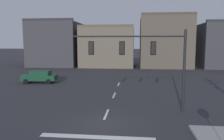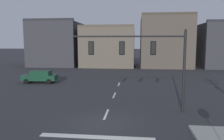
% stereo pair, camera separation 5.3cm
% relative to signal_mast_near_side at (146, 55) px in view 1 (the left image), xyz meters
% --- Properties ---
extents(ground_plane, '(400.00, 400.00, 0.00)m').
position_rel_signal_mast_near_side_xyz_m(ground_plane, '(-2.83, -3.06, -4.31)').
color(ground_plane, '#2B2B30').
extents(stop_bar_paint, '(6.40, 0.50, 0.01)m').
position_rel_signal_mast_near_side_xyz_m(stop_bar_paint, '(-2.83, -5.06, -4.31)').
color(stop_bar_paint, silver).
rests_on(stop_bar_paint, ground).
extents(lane_centreline, '(0.16, 26.40, 0.01)m').
position_rel_signal_mast_near_side_xyz_m(lane_centreline, '(-2.83, -1.06, -4.31)').
color(lane_centreline, silver).
rests_on(lane_centreline, ground).
extents(signal_mast_near_side, '(8.36, 0.61, 6.16)m').
position_rel_signal_mast_near_side_xyz_m(signal_mast_near_side, '(0.00, 0.00, 0.00)').
color(signal_mast_near_side, black).
rests_on(signal_mast_near_side, ground).
extents(car_lot_nearside, '(4.56, 2.18, 1.61)m').
position_rel_signal_mast_near_side_xyz_m(car_lot_nearside, '(-13.16, 10.90, -3.45)').
color(car_lot_nearside, '#143D28').
rests_on(car_lot_nearside, ground).
extents(building_row, '(45.81, 13.37, 11.15)m').
position_rel_signal_mast_near_side_xyz_m(building_row, '(-3.00, 33.65, 0.54)').
color(building_row, '#38383D').
rests_on(building_row, ground).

